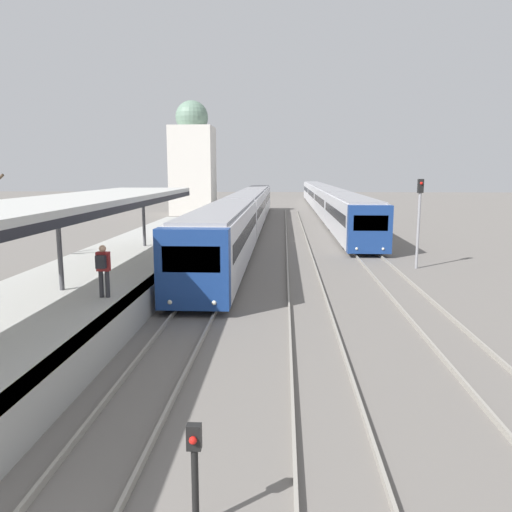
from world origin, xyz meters
The scene contains 7 objects.
platform_canopy centered at (-4.27, 12.75, 3.93)m, with size 4.00×25.13×3.01m.
person_on_platform centered at (-2.53, 11.83, 2.03)m, with size 0.40×0.40×1.66m.
train_near centered at (0.00, 38.30, 1.76)m, with size 2.55×50.30×3.18m.
train_far centered at (8.06, 58.26, 1.76)m, with size 2.54×65.43×3.17m.
signal_post_near centered at (1.89, 3.07, 0.99)m, with size 0.20×0.21×1.57m.
signal_mast_far centered at (9.98, 22.66, 2.92)m, with size 0.28×0.29×4.59m.
distant_domed_building centered at (-7.46, 54.92, 6.11)m, with size 4.83×4.83×12.92m.
Camera 1 is at (3.09, -3.16, 4.97)m, focal length 35.00 mm.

